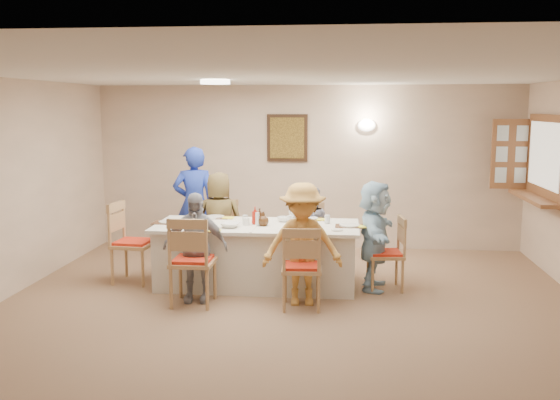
# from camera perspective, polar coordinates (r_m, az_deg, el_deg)

# --- Properties ---
(ground) EXTENTS (7.00, 7.00, 0.00)m
(ground) POSITION_cam_1_polar(r_m,az_deg,el_deg) (6.46, 0.51, -11.15)
(ground) COLOR #82654E
(room_walls) EXTENTS (7.00, 7.00, 7.00)m
(room_walls) POSITION_cam_1_polar(r_m,az_deg,el_deg) (6.12, 0.53, 2.33)
(room_walls) COLOR #C0A890
(room_walls) RESTS_ON ground
(wall_picture) EXTENTS (0.62, 0.05, 0.72)m
(wall_picture) POSITION_cam_1_polar(r_m,az_deg,el_deg) (9.57, 0.67, 5.70)
(wall_picture) COLOR black
(wall_picture) RESTS_ON room_walls
(wall_sconce) EXTENTS (0.26, 0.09, 0.18)m
(wall_sconce) POSITION_cam_1_polar(r_m,az_deg,el_deg) (9.50, 7.93, 6.81)
(wall_sconce) COLOR white
(wall_sconce) RESTS_ON room_walls
(ceiling_light) EXTENTS (0.36, 0.36, 0.05)m
(ceiling_light) POSITION_cam_1_polar(r_m,az_deg,el_deg) (7.72, -5.94, 10.68)
(ceiling_light) COLOR white
(ceiling_light) RESTS_ON room_walls
(serving_hatch) EXTENTS (0.06, 1.50, 1.15)m
(serving_hatch) POSITION_cam_1_polar(r_m,az_deg,el_deg) (8.89, 23.20, 3.49)
(serving_hatch) COLOR brown
(serving_hatch) RESTS_ON room_walls
(hatch_sill) EXTENTS (0.30, 1.50, 0.05)m
(hatch_sill) POSITION_cam_1_polar(r_m,az_deg,el_deg) (8.91, 22.27, 0.16)
(hatch_sill) COLOR brown
(hatch_sill) RESTS_ON room_walls
(shutter_door) EXTENTS (0.55, 0.04, 1.00)m
(shutter_door) POSITION_cam_1_polar(r_m,az_deg,el_deg) (9.54, 20.36, 3.95)
(shutter_door) COLOR brown
(shutter_door) RESTS_ON room_walls
(dining_table) EXTENTS (2.46, 1.04, 0.76)m
(dining_table) POSITION_cam_1_polar(r_m,az_deg,el_deg) (7.64, -2.12, -5.05)
(dining_table) COLOR beige
(dining_table) RESTS_ON ground
(chair_back_left) EXTENTS (0.45, 0.45, 0.92)m
(chair_back_left) POSITION_cam_1_polar(r_m,az_deg,el_deg) (8.49, -5.40, -3.14)
(chair_back_left) COLOR tan
(chair_back_left) RESTS_ON ground
(chair_back_right) EXTENTS (0.45, 0.45, 0.90)m
(chair_back_right) POSITION_cam_1_polar(r_m,az_deg,el_deg) (8.35, 2.72, -3.39)
(chair_back_right) COLOR tan
(chair_back_right) RESTS_ON ground
(chair_front_left) EXTENTS (0.48, 0.48, 1.01)m
(chair_front_left) POSITION_cam_1_polar(r_m,az_deg,el_deg) (6.96, -7.97, -5.44)
(chair_front_left) COLOR tan
(chair_front_left) RESTS_ON ground
(chair_front_right) EXTENTS (0.47, 0.47, 0.93)m
(chair_front_right) POSITION_cam_1_polar(r_m,az_deg,el_deg) (6.79, 1.98, -6.08)
(chair_front_right) COLOR tan
(chair_front_right) RESTS_ON ground
(chair_left_end) EXTENTS (0.53, 0.53, 1.01)m
(chair_left_end) POSITION_cam_1_polar(r_m,az_deg,el_deg) (7.98, -13.25, -3.78)
(chair_left_end) COLOR tan
(chair_left_end) RESTS_ON ground
(chair_right_end) EXTENTS (0.47, 0.47, 0.89)m
(chair_right_end) POSITION_cam_1_polar(r_m,az_deg,el_deg) (7.58, 9.61, -4.79)
(chair_right_end) COLOR tan
(chair_right_end) RESTS_ON ground
(diner_back_left) EXTENTS (0.71, 0.51, 1.32)m
(diner_back_left) POSITION_cam_1_polar(r_m,az_deg,el_deg) (8.34, -5.58, -1.95)
(diner_back_left) COLOR brown
(diner_back_left) RESTS_ON ground
(diner_back_right) EXTENTS (0.70, 0.61, 1.15)m
(diner_back_right) POSITION_cam_1_polar(r_m,az_deg,el_deg) (8.21, 2.68, -2.71)
(diner_back_right) COLOR #9292AB
(diner_back_right) RESTS_ON ground
(diner_front_left) EXTENTS (0.76, 0.39, 1.24)m
(diner_front_left) POSITION_cam_1_polar(r_m,az_deg,el_deg) (7.05, -7.75, -4.30)
(diner_front_left) COLOR #95959F
(diner_front_left) RESTS_ON ground
(diner_front_right) EXTENTS (0.98, 0.69, 1.36)m
(diner_front_right) POSITION_cam_1_polar(r_m,az_deg,el_deg) (6.86, 2.06, -4.07)
(diner_front_right) COLOR gold
(diner_front_right) RESTS_ON ground
(diner_right_end) EXTENTS (1.30, 0.64, 1.31)m
(diner_right_end) POSITION_cam_1_polar(r_m,az_deg,el_deg) (7.52, 8.66, -3.22)
(diner_right_end) COLOR #B3D9F2
(diner_right_end) RESTS_ON ground
(caregiver) EXTENTS (0.80, 0.71, 1.62)m
(caregiver) POSITION_cam_1_polar(r_m,az_deg,el_deg) (8.86, -7.84, -0.38)
(caregiver) COLOR #233CBB
(caregiver) RESTS_ON ground
(placemat_fl) EXTENTS (0.36, 0.27, 0.01)m
(placemat_fl) POSITION_cam_1_polar(r_m,az_deg,el_deg) (7.27, -7.30, -2.74)
(placemat_fl) COLOR #472B19
(placemat_fl) RESTS_ON dining_table
(plate_fl) EXTENTS (0.25, 0.25, 0.02)m
(plate_fl) POSITION_cam_1_polar(r_m,az_deg,el_deg) (7.26, -7.30, -2.66)
(plate_fl) COLOR white
(plate_fl) RESTS_ON dining_table
(napkin_fl) EXTENTS (0.13, 0.13, 0.01)m
(napkin_fl) POSITION_cam_1_polar(r_m,az_deg,el_deg) (7.18, -5.99, -2.80)
(napkin_fl) COLOR yellow
(napkin_fl) RESTS_ON dining_table
(placemat_fr) EXTENTS (0.34, 0.25, 0.01)m
(placemat_fr) POSITION_cam_1_polar(r_m,az_deg,el_deg) (7.09, 2.20, -2.95)
(placemat_fr) COLOR #472B19
(placemat_fr) RESTS_ON dining_table
(plate_fr) EXTENTS (0.23, 0.23, 0.01)m
(plate_fr) POSITION_cam_1_polar(r_m,az_deg,el_deg) (7.09, 2.20, -2.87)
(plate_fr) COLOR white
(plate_fr) RESTS_ON dining_table
(napkin_fr) EXTENTS (0.14, 0.14, 0.01)m
(napkin_fr) POSITION_cam_1_polar(r_m,az_deg,el_deg) (7.03, 3.64, -3.00)
(napkin_fr) COLOR yellow
(napkin_fr) RESTS_ON dining_table
(placemat_bl) EXTENTS (0.36, 0.27, 0.01)m
(placemat_bl) POSITION_cam_1_polar(r_m,az_deg,el_deg) (8.07, -5.95, -1.58)
(placemat_bl) COLOR #472B19
(placemat_bl) RESTS_ON dining_table
(plate_bl) EXTENTS (0.23, 0.23, 0.01)m
(plate_bl) POSITION_cam_1_polar(r_m,az_deg,el_deg) (8.07, -5.95, -1.51)
(plate_bl) COLOR white
(plate_bl) RESTS_ON dining_table
(napkin_bl) EXTENTS (0.14, 0.14, 0.01)m
(napkin_bl) POSITION_cam_1_polar(r_m,az_deg,el_deg) (7.99, -4.76, -1.62)
(napkin_bl) COLOR yellow
(napkin_bl) RESTS_ON dining_table
(placemat_br) EXTENTS (0.34, 0.25, 0.01)m
(placemat_br) POSITION_cam_1_polar(r_m,az_deg,el_deg) (7.92, 2.59, -1.74)
(placemat_br) COLOR #472B19
(placemat_br) RESTS_ON dining_table
(plate_br) EXTENTS (0.25, 0.25, 0.02)m
(plate_br) POSITION_cam_1_polar(r_m,az_deg,el_deg) (7.91, 2.59, -1.67)
(plate_br) COLOR white
(plate_br) RESTS_ON dining_table
(napkin_br) EXTENTS (0.14, 0.14, 0.01)m
(napkin_br) POSITION_cam_1_polar(r_m,az_deg,el_deg) (7.86, 3.88, -1.78)
(napkin_br) COLOR yellow
(napkin_br) RESTS_ON dining_table
(placemat_le) EXTENTS (0.37, 0.28, 0.01)m
(placemat_le) POSITION_cam_1_polar(r_m,az_deg,el_deg) (7.79, -10.18, -2.04)
(placemat_le) COLOR #472B19
(placemat_le) RESTS_ON dining_table
(plate_le) EXTENTS (0.23, 0.23, 0.01)m
(plate_le) POSITION_cam_1_polar(r_m,az_deg,el_deg) (7.79, -10.19, -1.97)
(plate_le) COLOR white
(plate_le) RESTS_ON dining_table
(napkin_le) EXTENTS (0.13, 0.13, 0.01)m
(napkin_le) POSITION_cam_1_polar(r_m,az_deg,el_deg) (7.69, -9.00, -2.09)
(napkin_le) COLOR yellow
(napkin_le) RESTS_ON dining_table
(placemat_re) EXTENTS (0.34, 0.25, 0.01)m
(placemat_re) POSITION_cam_1_polar(r_m,az_deg,el_deg) (7.49, 6.38, -2.38)
(placemat_re) COLOR #472B19
(placemat_re) RESTS_ON dining_table
(plate_re) EXTENTS (0.24, 0.24, 0.02)m
(plate_re) POSITION_cam_1_polar(r_m,az_deg,el_deg) (7.49, 6.38, -2.30)
(plate_re) COLOR white
(plate_re) RESTS_ON dining_table
(napkin_re) EXTENTS (0.15, 0.15, 0.01)m
(napkin_re) POSITION_cam_1_polar(r_m,az_deg,el_deg) (7.45, 7.77, -2.42)
(napkin_re) COLOR yellow
(napkin_re) RESTS_ON dining_table
(teacup_a) EXTENTS (0.11, 0.11, 0.08)m
(teacup_a) POSITION_cam_1_polar(r_m,az_deg,el_deg) (7.42, -8.45, -2.23)
(teacup_a) COLOR white
(teacup_a) RESTS_ON dining_table
(teacup_b) EXTENTS (0.14, 0.14, 0.09)m
(teacup_b) POSITION_cam_1_polar(r_m,az_deg,el_deg) (7.99, 1.14, -1.33)
(teacup_b) COLOR white
(teacup_b) RESTS_ON dining_table
(bowl_a) EXTENTS (0.28, 0.28, 0.06)m
(bowl_a) POSITION_cam_1_polar(r_m,az_deg,el_deg) (7.40, -4.56, -2.30)
(bowl_a) COLOR white
(bowl_a) RESTS_ON dining_table
(bowl_b) EXTENTS (0.30, 0.30, 0.06)m
(bowl_b) POSITION_cam_1_polar(r_m,az_deg,el_deg) (7.75, 0.42, -1.77)
(bowl_b) COLOR white
(bowl_b) RESTS_ON dining_table
(condiment_ketchup) EXTENTS (0.09, 0.09, 0.22)m
(condiment_ketchup) POSITION_cam_1_polar(r_m,az_deg,el_deg) (7.56, -2.30, -1.43)
(condiment_ketchup) COLOR #B11C0F
(condiment_ketchup) RESTS_ON dining_table
(condiment_brown) EXTENTS (0.11, 0.11, 0.19)m
(condiment_brown) POSITION_cam_1_polar(r_m,az_deg,el_deg) (7.61, -1.86, -1.46)
(condiment_brown) COLOR #412611
(condiment_brown) RESTS_ON dining_table
(condiment_malt) EXTENTS (0.22, 0.22, 0.17)m
(condiment_malt) POSITION_cam_1_polar(r_m,az_deg,el_deg) (7.47, -1.53, -1.73)
(condiment_malt) COLOR #412611
(condiment_malt) RESTS_ON dining_table
(drinking_glass) EXTENTS (0.07, 0.07, 0.10)m
(drinking_glass) POSITION_cam_1_polar(r_m,az_deg,el_deg) (7.62, -3.21, -1.74)
(drinking_glass) COLOR silver
(drinking_glass) RESTS_ON dining_table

